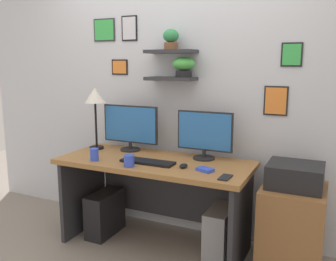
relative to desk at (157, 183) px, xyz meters
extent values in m
plane|color=gray|center=(0.00, -0.05, -0.54)|extent=(8.00, 8.00, 0.00)
cube|color=silver|center=(0.00, 0.39, 0.81)|extent=(4.40, 0.04, 2.70)
cube|color=#2D2D33|center=(0.00, 0.27, 0.86)|extent=(0.43, 0.20, 0.03)
cube|color=#2D2D33|center=(0.00, 0.27, 1.09)|extent=(0.43, 0.20, 0.03)
cylinder|color=black|center=(0.12, 0.27, 0.90)|extent=(0.14, 0.14, 0.06)
ellipsoid|color=green|center=(0.12, 0.27, 0.99)|extent=(0.19, 0.19, 0.11)
cylinder|color=brown|center=(0.00, 0.27, 1.14)|extent=(0.12, 0.12, 0.06)
ellipsoid|color=#31874B|center=(0.00, 0.27, 1.22)|extent=(0.13, 0.13, 0.11)
cube|color=#2D2D33|center=(-0.74, 0.36, 1.30)|extent=(0.23, 0.02, 0.21)
cube|color=green|center=(-0.74, 0.35, 1.30)|extent=(0.21, 0.00, 0.19)
cube|color=black|center=(0.98, 0.36, 1.06)|extent=(0.16, 0.02, 0.18)
cube|color=green|center=(0.98, 0.35, 1.06)|extent=(0.13, 0.00, 0.16)
cube|color=black|center=(0.88, 0.36, 0.70)|extent=(0.19, 0.02, 0.23)
cube|color=orange|center=(0.88, 0.35, 0.70)|extent=(0.16, 0.00, 0.21)
cube|color=black|center=(-0.46, 0.36, 1.31)|extent=(0.16, 0.02, 0.23)
cube|color=silver|center=(-0.46, 0.35, 1.31)|extent=(0.14, 0.00, 0.20)
cube|color=black|center=(-0.58, 0.36, 0.95)|extent=(0.17, 0.02, 0.14)
cube|color=orange|center=(-0.58, 0.35, 0.95)|extent=(0.15, 0.00, 0.12)
cube|color=#9E6B38|center=(0.00, -0.05, 0.19)|extent=(1.59, 0.68, 0.04)
cube|color=#2D2D33|center=(-0.73, -0.05, -0.18)|extent=(0.04, 0.62, 0.71)
cube|color=#2D2D33|center=(0.73, -0.05, -0.18)|extent=(0.04, 0.62, 0.71)
cube|color=#2D2D33|center=(0.00, 0.25, -0.15)|extent=(1.39, 0.02, 0.50)
cylinder|color=black|center=(-0.35, 0.16, 0.22)|extent=(0.18, 0.18, 0.02)
cylinder|color=black|center=(-0.35, 0.16, 0.26)|extent=(0.03, 0.03, 0.07)
cube|color=black|center=(-0.35, 0.17, 0.45)|extent=(0.54, 0.02, 0.34)
cube|color=#2866B2|center=(-0.35, 0.15, 0.45)|extent=(0.52, 0.00, 0.31)
cylinder|color=black|center=(0.35, 0.16, 0.22)|extent=(0.18, 0.18, 0.02)
cylinder|color=black|center=(0.35, 0.16, 0.26)|extent=(0.03, 0.03, 0.07)
cube|color=black|center=(0.35, 0.17, 0.45)|extent=(0.47, 0.02, 0.32)
cube|color=#2866B2|center=(0.35, 0.15, 0.45)|extent=(0.45, 0.00, 0.30)
cube|color=black|center=(-0.01, -0.15, 0.22)|extent=(0.44, 0.14, 0.02)
ellipsoid|color=black|center=(0.30, -0.15, 0.23)|extent=(0.06, 0.09, 0.03)
cylinder|color=black|center=(-0.67, 0.08, 0.22)|extent=(0.13, 0.13, 0.02)
cylinder|color=black|center=(-0.67, 0.08, 0.44)|extent=(0.02, 0.02, 0.41)
cone|color=silver|center=(-0.67, 0.08, 0.71)|extent=(0.19, 0.19, 0.13)
cube|color=black|center=(0.66, -0.26, 0.22)|extent=(0.07, 0.14, 0.01)
cylinder|color=blue|center=(-0.09, -0.30, 0.26)|extent=(0.08, 0.08, 0.09)
cylinder|color=blue|center=(-0.44, -0.27, 0.26)|extent=(0.07, 0.07, 0.10)
cube|color=blue|center=(0.48, -0.17, 0.22)|extent=(0.14, 0.12, 0.02)
cube|color=brown|center=(1.09, 0.02, -0.21)|extent=(0.44, 0.50, 0.66)
cube|color=black|center=(1.09, 0.02, 0.21)|extent=(0.38, 0.34, 0.17)
cube|color=black|center=(-0.51, -0.06, -0.34)|extent=(0.18, 0.40, 0.39)
cube|color=#99999E|center=(0.54, 0.05, -0.34)|extent=(0.18, 0.40, 0.39)
camera|label=1|loc=(1.33, -2.63, 1.00)|focal=39.12mm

